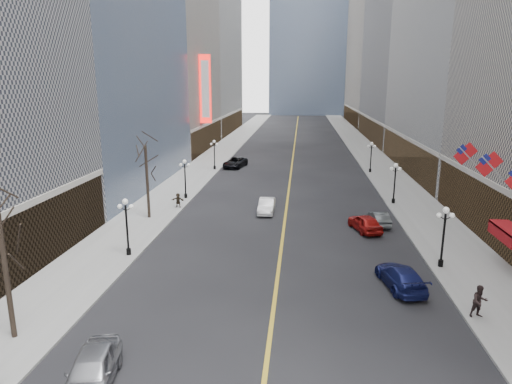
% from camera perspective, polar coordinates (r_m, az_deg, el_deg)
% --- Properties ---
extents(sidewalk_east, '(6.00, 230.00, 0.15)m').
position_cam_1_polar(sidewalk_east, '(74.61, 15.31, 2.92)').
color(sidewalk_east, gray).
rests_on(sidewalk_east, ground).
extents(sidewalk_west, '(6.00, 230.00, 0.15)m').
position_cam_1_polar(sidewalk_west, '(75.15, -6.27, 3.40)').
color(sidewalk_west, gray).
rests_on(sidewalk_west, ground).
extents(lane_line, '(0.25, 200.00, 0.02)m').
position_cam_1_polar(lane_line, '(83.43, 4.64, 4.41)').
color(lane_line, gold).
rests_on(lane_line, ground).
extents(bldg_east_c, '(26.60, 40.60, 48.80)m').
position_cam_1_polar(bldg_east_c, '(112.54, 21.43, 18.28)').
color(bldg_east_c, gray).
rests_on(bldg_east_c, ground).
extents(bldg_east_d, '(26.60, 46.60, 62.80)m').
position_cam_1_polar(bldg_east_d, '(155.03, 17.26, 19.67)').
color(bldg_east_d, '#B1A693').
rests_on(bldg_east_d, ground).
extents(bldg_west_c, '(26.60, 30.60, 50.80)m').
position_cam_1_polar(bldg_west_c, '(95.41, -14.44, 20.37)').
color(bldg_west_c, '#B1A693').
rests_on(bldg_west_c, ground).
extents(streetlamp_east_1, '(1.26, 0.44, 4.52)m').
position_cam_1_polar(streetlamp_east_1, '(35.53, 22.45, -4.49)').
color(streetlamp_east_1, black).
rests_on(streetlamp_east_1, sidewalk_east).
extents(streetlamp_east_2, '(1.26, 0.44, 4.52)m').
position_cam_1_polar(streetlamp_east_2, '(52.45, 16.98, 1.58)').
color(streetlamp_east_2, black).
rests_on(streetlamp_east_2, sidewalk_east).
extents(streetlamp_east_3, '(1.26, 0.44, 4.52)m').
position_cam_1_polar(streetlamp_east_3, '(69.91, 14.20, 4.65)').
color(streetlamp_east_3, black).
rests_on(streetlamp_east_3, sidewalk_east).
extents(streetlamp_west_1, '(1.26, 0.44, 4.52)m').
position_cam_1_polar(streetlamp_west_1, '(36.46, -15.88, -3.50)').
color(streetlamp_west_1, black).
rests_on(streetlamp_west_1, sidewalk_west).
extents(streetlamp_west_2, '(1.26, 0.44, 4.52)m').
position_cam_1_polar(streetlamp_west_2, '(53.09, -8.87, 2.15)').
color(streetlamp_west_2, black).
rests_on(streetlamp_west_2, sidewalk_west).
extents(streetlamp_west_3, '(1.26, 0.44, 4.52)m').
position_cam_1_polar(streetlamp_west_3, '(70.39, -5.23, 5.06)').
color(streetlamp_west_3, black).
rests_on(streetlamp_west_3, sidewalk_west).
extents(flag_4, '(2.87, 0.12, 2.87)m').
position_cam_1_polar(flag_4, '(37.53, 27.34, 2.86)').
color(flag_4, '#B2B2B7').
rests_on(flag_4, ground).
extents(flag_5, '(2.87, 0.12, 2.87)m').
position_cam_1_polar(flag_5, '(42.16, 24.91, 4.14)').
color(flag_5, '#B2B2B7').
rests_on(flag_5, ground).
extents(awning_c, '(1.40, 4.00, 0.93)m').
position_cam_1_polar(awning_c, '(36.97, 28.88, -4.20)').
color(awning_c, maroon).
rests_on(awning_c, ground).
extents(theatre_marquee, '(2.00, 0.55, 12.00)m').
position_cam_1_polar(theatre_marquee, '(84.15, -6.34, 12.65)').
color(theatre_marquee, red).
rests_on(theatre_marquee, ground).
extents(tree_west_far, '(3.60, 3.60, 7.92)m').
position_cam_1_polar(tree_west_far, '(45.45, -13.60, 4.29)').
color(tree_west_far, '#2D231C').
rests_on(tree_west_far, sidewalk_west).
extents(car_nb_near, '(2.85, 5.23, 1.69)m').
position_cam_1_polar(car_nb_near, '(22.93, -19.82, -20.23)').
color(car_nb_near, '#919298').
rests_on(car_nb_near, ground).
extents(car_nb_mid, '(1.63, 4.49, 1.47)m').
position_cam_1_polar(car_nb_mid, '(47.50, 1.34, -1.73)').
color(car_nb_mid, silver).
rests_on(car_nb_mid, ground).
extents(car_nb_far, '(3.79, 6.19, 1.60)m').
position_cam_1_polar(car_nb_far, '(72.79, -2.62, 3.72)').
color(car_nb_far, black).
rests_on(car_nb_far, ground).
extents(car_sb_near, '(3.01, 5.50, 1.51)m').
position_cam_1_polar(car_sb_near, '(32.15, 17.64, -10.05)').
color(car_sb_near, navy).
rests_on(car_sb_near, ground).
extents(car_sb_mid, '(3.06, 4.92, 1.56)m').
position_cam_1_polar(car_sb_mid, '(42.89, 13.46, -3.75)').
color(car_sb_mid, '#9C1411').
rests_on(car_sb_mid, ground).
extents(car_sb_far, '(1.68, 4.07, 1.31)m').
position_cam_1_polar(car_sb_far, '(44.95, 15.16, -3.22)').
color(car_sb_far, '#484D4F').
rests_on(car_sb_far, ground).
extents(ped_east_walk, '(1.01, 0.67, 1.93)m').
position_cam_1_polar(ped_east_walk, '(29.63, 26.16, -12.18)').
color(ped_east_walk, black).
rests_on(ped_east_walk, sidewalk_east).
extents(ped_west_far, '(1.48, 0.57, 1.56)m').
position_cam_1_polar(ped_west_far, '(49.63, -9.73, -1.03)').
color(ped_west_far, black).
rests_on(ped_west_far, sidewalk_west).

